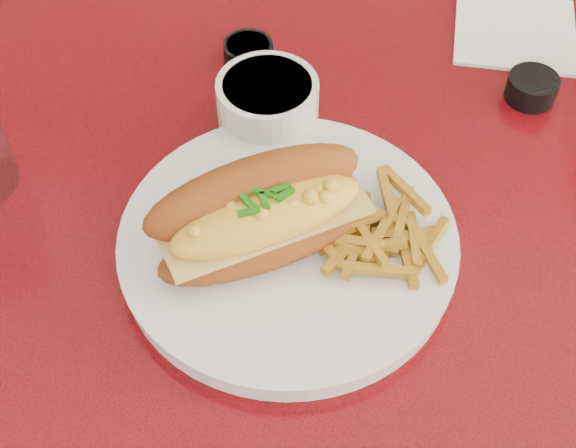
# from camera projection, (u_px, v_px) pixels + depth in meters

# --- Properties ---
(diner_table) EXTENTS (1.23, 0.83, 0.77)m
(diner_table) POSITION_uv_depth(u_px,v_px,m) (400.00, 303.00, 0.88)
(diner_table) COLOR red
(diner_table) RESTS_ON ground
(booth_bench_far) EXTENTS (1.20, 0.51, 0.90)m
(booth_bench_far) POSITION_uv_depth(u_px,v_px,m) (374.00, 57.00, 1.64)
(booth_bench_far) COLOR #A50C0B
(booth_bench_far) RESTS_ON ground
(dinner_plate) EXTENTS (0.39, 0.39, 0.02)m
(dinner_plate) POSITION_uv_depth(u_px,v_px,m) (288.00, 243.00, 0.72)
(dinner_plate) COLOR silver
(dinner_plate) RESTS_ON diner_table
(mac_hoagie) EXTENTS (0.22, 0.18, 0.09)m
(mac_hoagie) POSITION_uv_depth(u_px,v_px,m) (262.00, 214.00, 0.68)
(mac_hoagie) COLOR #8F4517
(mac_hoagie) RESTS_ON dinner_plate
(fries_pile) EXTENTS (0.14, 0.13, 0.03)m
(fries_pile) POSITION_uv_depth(u_px,v_px,m) (373.00, 233.00, 0.70)
(fries_pile) COLOR gold
(fries_pile) RESTS_ON dinner_plate
(fork) EXTENTS (0.04, 0.15, 0.00)m
(fork) POSITION_uv_depth(u_px,v_px,m) (367.00, 241.00, 0.71)
(fork) COLOR silver
(fork) RESTS_ON dinner_plate
(gravy_ramekin) EXTENTS (0.13, 0.13, 0.06)m
(gravy_ramekin) POSITION_uv_depth(u_px,v_px,m) (268.00, 104.00, 0.81)
(gravy_ramekin) COLOR silver
(gravy_ramekin) RESTS_ON diner_table
(sauce_cup_left) EXTENTS (0.07, 0.07, 0.03)m
(sauce_cup_left) POSITION_uv_depth(u_px,v_px,m) (248.00, 53.00, 0.88)
(sauce_cup_left) COLOR black
(sauce_cup_left) RESTS_ON diner_table
(sauce_cup_right) EXTENTS (0.06, 0.06, 0.03)m
(sauce_cup_right) POSITION_uv_depth(u_px,v_px,m) (532.00, 87.00, 0.84)
(sauce_cup_right) COLOR black
(sauce_cup_right) RESTS_ON diner_table
(paper_napkin) EXTENTS (0.15, 0.15, 0.00)m
(paper_napkin) POSITION_uv_depth(u_px,v_px,m) (515.00, 32.00, 0.92)
(paper_napkin) COLOR white
(paper_napkin) RESTS_ON diner_table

